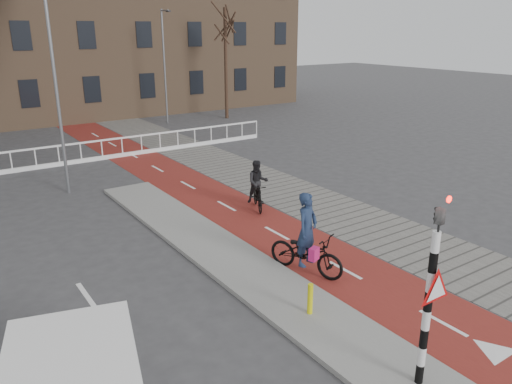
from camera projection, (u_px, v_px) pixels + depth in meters
ground at (360, 324)px, 10.74m from camera, size 120.00×120.00×0.00m
bike_lane at (200, 192)px, 19.37m from camera, size 2.50×60.00×0.01m
sidewalk at (259, 180)px, 20.87m from camera, size 3.00×60.00×0.01m
curb_island at (234, 261)px, 13.47m from camera, size 1.80×16.00×0.12m
traffic_signal at (431, 288)px, 8.21m from camera, size 0.80×0.80×3.68m
bollard at (310, 299)px, 10.82m from camera, size 0.12×0.12×0.71m
cyclist_near at (306, 247)px, 12.76m from camera, size 1.43×2.24×2.17m
cyclist_far at (258, 189)px, 17.28m from camera, size 1.09×1.64×1.75m
tree_right at (226, 64)px, 33.91m from camera, size 0.23×0.23×7.33m
streetlight_near at (57, 97)px, 18.10m from camera, size 0.12×0.12×7.34m
streetlight_right at (165, 68)px, 32.14m from camera, size 0.12×0.12×7.16m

